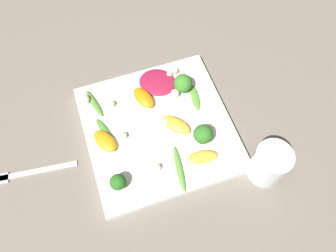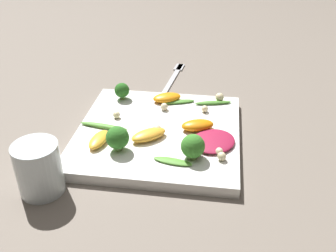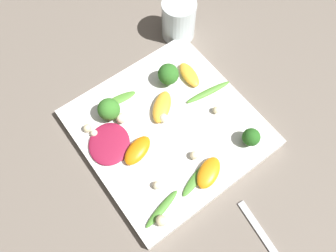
{
  "view_description": "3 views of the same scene",
  "coord_description": "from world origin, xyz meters",
  "views": [
    {
      "loc": [
        0.08,
        0.29,
        0.6
      ],
      "look_at": [
        -0.02,
        0.01,
        0.04
      ],
      "focal_mm": 35.0,
      "sensor_mm": 36.0,
      "label": 1
    },
    {
      "loc": [
        -0.59,
        -0.1,
        0.39
      ],
      "look_at": [
        -0.01,
        -0.02,
        0.03
      ],
      "focal_mm": 42.0,
      "sensor_mm": 36.0,
      "label": 2
    },
    {
      "loc": [
        0.19,
        -0.15,
        0.53
      ],
      "look_at": [
        0.0,
        -0.0,
        0.02
      ],
      "focal_mm": 35.0,
      "sensor_mm": 36.0,
      "label": 3
    }
  ],
  "objects": [
    {
      "name": "broccoli_floret_2",
      "position": [
        -0.07,
        0.05,
        0.04
      ],
      "size": [
        0.04,
        0.04,
        0.04
      ],
      "color": "#84AD5B",
      "rests_on": "plate"
    },
    {
      "name": "orange_segment_2",
      "position": [
        0.11,
        0.0,
        0.03
      ],
      "size": [
        0.05,
        0.07,
        0.02
      ],
      "color": "orange",
      "rests_on": "plate"
    },
    {
      "name": "drinking_glass",
      "position": [
        -0.16,
        0.15,
        0.04
      ],
      "size": [
        0.07,
        0.07,
        0.08
      ],
      "color": "silver",
      "rests_on": "ground_plane"
    },
    {
      "name": "radicchio_leaf_0",
      "position": [
        -0.03,
        -0.1,
        0.02
      ],
      "size": [
        0.1,
        0.1,
        0.01
      ],
      "color": "maroon",
      "rests_on": "plate"
    },
    {
      "name": "macadamia_nut_5",
      "position": [
        0.12,
        -0.1,
        0.03
      ],
      "size": [
        0.02,
        0.02,
        0.02
      ],
      "color": "beige",
      "rests_on": "plate"
    },
    {
      "name": "arugula_sprig_2",
      "position": [
        -0.09,
        -0.04,
        0.02
      ],
      "size": [
        0.03,
        0.07,
        0.0
      ],
      "color": "#518E33",
      "rests_on": "plate"
    },
    {
      "name": "broccoli_floret_1",
      "position": [
        -0.08,
        -0.07,
        0.04
      ],
      "size": [
        0.04,
        0.04,
        0.04
      ],
      "color": "#84AD5B",
      "rests_on": "plate"
    },
    {
      "name": "orange_segment_1",
      "position": [
        0.01,
        -0.07,
        0.03
      ],
      "size": [
        0.05,
        0.06,
        0.02
      ],
      "color": "orange",
      "rests_on": "plate"
    },
    {
      "name": "macadamia_nut_2",
      "position": [
        -0.01,
        -0.0,
        0.03
      ],
      "size": [
        0.02,
        0.02,
        0.02
      ],
      "color": "beige",
      "rests_on": "plate"
    },
    {
      "name": "arugula_sprig_3",
      "position": [
        -0.01,
        0.1,
        0.02
      ],
      "size": [
        0.02,
        0.09,
        0.01
      ],
      "color": "#518E33",
      "rests_on": "plate"
    },
    {
      "name": "macadamia_nut_1",
      "position": [
        0.07,
        0.0,
        0.03
      ],
      "size": [
        0.01,
        0.01,
        0.01
      ],
      "color": "beige",
      "rests_on": "plate"
    },
    {
      "name": "macadamia_nut_3",
      "position": [
        0.03,
        0.08,
        0.03
      ],
      "size": [
        0.01,
        0.01,
        0.01
      ],
      "color": "beige",
      "rests_on": "plate"
    },
    {
      "name": "orange_segment_0",
      "position": [
        -0.03,
        0.01,
        0.03
      ],
      "size": [
        0.06,
        0.07,
        0.02
      ],
      "color": "#FCAD33",
      "rests_on": "plate"
    },
    {
      "name": "arugula_sprig_0",
      "position": [
        0.11,
        -0.09,
        0.02
      ],
      "size": [
        0.03,
        0.07,
        0.01
      ],
      "color": "#47842D",
      "rests_on": "plate"
    },
    {
      "name": "arugula_sprig_1",
      "position": [
        0.1,
        -0.02,
        0.02
      ],
      "size": [
        0.03,
        0.07,
        0.01
      ],
      "color": "#47842D",
      "rests_on": "plate"
    },
    {
      "name": "macadamia_nut_0",
      "position": [
        0.07,
        -0.08,
        0.03
      ],
      "size": [
        0.01,
        0.01,
        0.01
      ],
      "color": "beige",
      "rests_on": "plate"
    },
    {
      "name": "broccoli_floret_0",
      "position": [
        0.11,
        0.09,
        0.04
      ],
      "size": [
        0.03,
        0.03,
        0.03
      ],
      "color": "#7A9E51",
      "rests_on": "plate"
    },
    {
      "name": "plate",
      "position": [
        0.0,
        0.0,
        0.01
      ],
      "size": [
        0.29,
        0.29,
        0.02
      ],
      "color": "white",
      "rests_on": "ground_plane"
    },
    {
      "name": "macadamia_nut_4",
      "position": [
        -0.06,
        -0.11,
        0.03
      ],
      "size": [
        0.01,
        0.01,
        0.01
      ],
      "color": "beige",
      "rests_on": "plate"
    },
    {
      "name": "ground_plane",
      "position": [
        0.0,
        0.0,
        0.0
      ],
      "size": [
        2.4,
        2.4,
        0.0
      ],
      "primitive_type": "plane",
      "color": "#6B6056"
    },
    {
      "name": "macadamia_nut_7",
      "position": [
        -0.06,
        -0.06,
        0.03
      ],
      "size": [
        0.02,
        0.02,
        0.02
      ],
      "color": "beige",
      "rests_on": "plate"
    },
    {
      "name": "macadamia_nut_6",
      "position": [
        -0.08,
        -0.11,
        0.03
      ],
      "size": [
        0.01,
        0.01,
        0.01
      ],
      "color": "beige",
      "rests_on": "plate"
    },
    {
      "name": "orange_segment_3",
      "position": [
        -0.06,
        0.09,
        0.03
      ],
      "size": [
        0.06,
        0.03,
        0.01
      ],
      "color": "#FCAD33",
      "rests_on": "plate"
    }
  ]
}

